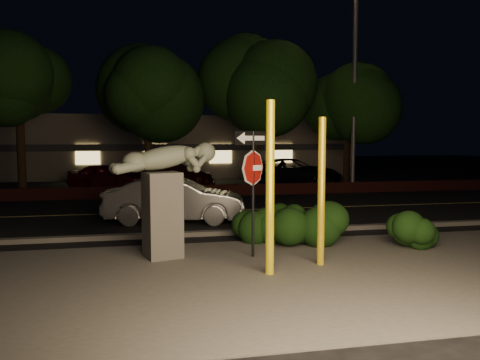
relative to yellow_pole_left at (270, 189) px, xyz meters
name	(u,v)px	position (x,y,z in m)	size (l,w,h in m)	color
ground	(211,200)	(0.41, 10.85, -1.62)	(90.00, 90.00, 0.00)	black
patio	(293,275)	(0.41, -0.15, -1.61)	(14.00, 6.00, 0.02)	#4C4944
road	(223,211)	(0.41, 7.85, -1.61)	(80.00, 8.00, 0.01)	black
lane_marking	(223,210)	(0.41, 7.85, -1.60)	(80.00, 0.12, 0.01)	gold
curb	(248,232)	(0.41, 3.75, -1.56)	(80.00, 0.25, 0.12)	#4C4944
brick_wall	(207,190)	(0.41, 12.15, -1.37)	(40.00, 0.35, 0.50)	#481917
parking_lot	(194,184)	(0.41, 17.85, -1.61)	(40.00, 12.00, 0.01)	black
building	(182,146)	(0.41, 25.84, 0.38)	(22.00, 10.20, 4.00)	#74695C
tree_far_a	(18,74)	(-7.59, 13.85, 3.73)	(4.60, 4.60, 7.43)	black
tree_far_b	(147,62)	(-2.09, 14.05, 4.44)	(5.20, 5.20, 8.41)	black
tree_far_c	(255,72)	(2.91, 13.65, 4.05)	(4.80, 4.80, 7.84)	black
tree_far_d	(348,81)	(7.91, 14.15, 3.80)	(4.40, 4.40, 7.42)	black
yellow_pole_left	(270,189)	(0.00, 0.00, 0.00)	(0.16, 0.16, 3.23)	yellow
yellow_pole_right	(321,192)	(1.17, 0.42, -0.14)	(0.15, 0.15, 2.95)	yellow
signpost	(253,168)	(-0.02, 1.31, 0.30)	(0.86, 0.35, 2.69)	black
sculpture	(164,187)	(-1.86, 1.69, -0.10)	(2.28, 1.15, 2.45)	#4C4944
hedge_center	(272,221)	(0.80, 2.77, -1.10)	(1.98, 0.93, 1.03)	black
hedge_right	(309,218)	(1.60, 2.27, -0.98)	(1.93, 1.03, 1.26)	black
hedge_far_right	(421,229)	(3.93, 1.27, -1.14)	(1.37, 0.86, 0.95)	black
streetlight	(350,63)	(7.08, 12.16, 4.40)	(1.52, 0.47, 10.12)	#545459
silver_sedan	(175,200)	(-1.37, 5.88, -0.92)	(1.46, 4.19, 1.38)	#ACACB1
parked_car_red	(108,176)	(-4.07, 15.87, -0.96)	(1.56, 3.87, 1.32)	maroon
parked_car_darkred	(173,175)	(-0.84, 16.19, -0.95)	(1.87, 4.60, 1.33)	#3D100E
parked_car_dark	(293,172)	(5.56, 15.87, -0.88)	(2.45, 5.31, 1.47)	black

